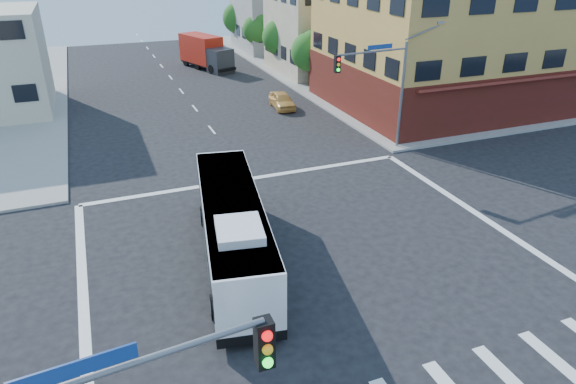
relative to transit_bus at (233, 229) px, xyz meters
name	(u,v)px	position (x,y,z in m)	size (l,w,h in m)	color
ground	(317,263)	(3.28, -1.37, -1.62)	(120.00, 120.00, 0.00)	black
sidewalk_ne	(460,56)	(38.28, 33.63, -1.55)	(50.00, 50.00, 0.15)	gray
corner_building_ne	(449,34)	(23.27, 17.11, 4.27)	(18.10, 15.44, 14.00)	gold
building_east_near	(332,28)	(20.26, 32.61, 2.88)	(12.06, 10.06, 9.00)	beige
building_east_far	(285,9)	(20.26, 46.61, 3.38)	(12.06, 10.06, 10.00)	#9D9D98
signal_mast_ne	(382,77)	(12.36, 9.25, 3.36)	(7.91, 1.13, 8.07)	slate
street_tree_a	(311,49)	(15.19, 26.56, 1.97)	(3.60, 3.60, 5.53)	#382114
street_tree_b	(281,35)	(15.19, 34.56, 2.13)	(3.80, 3.80, 5.79)	#382114
street_tree_c	(258,28)	(15.19, 42.56, 1.84)	(3.40, 3.40, 5.29)	#382114
street_tree_d	(239,16)	(15.19, 50.56, 2.26)	(4.00, 4.00, 6.03)	#382114
transit_bus	(233,229)	(0.00, 0.00, 0.00)	(4.24, 11.45, 3.32)	black
box_truck	(206,53)	(7.78, 38.36, 0.08)	(4.73, 8.09, 3.51)	#2A2B30
parked_car	(282,100)	(10.15, 21.04, -0.96)	(1.56, 3.88, 1.32)	#E1AA4F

